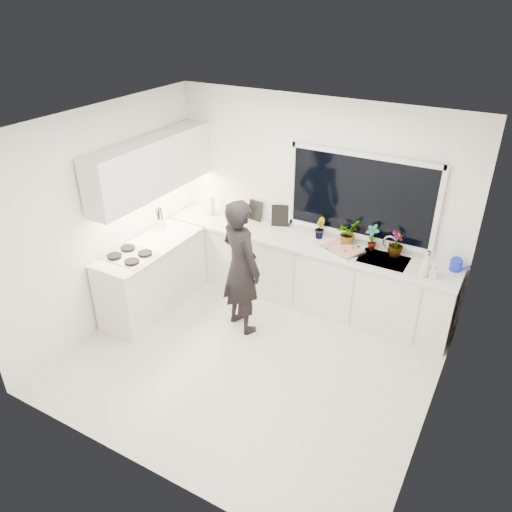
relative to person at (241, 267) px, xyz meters
The scene contains 25 objects.
floor 1.10m from the person, 51.39° to the right, with size 4.00×3.50×0.02m, color beige.
wall_back 1.39m from the person, 71.46° to the left, with size 4.00×0.02×2.70m, color white.
wall_left 1.75m from the person, 161.92° to the right, with size 0.02×3.50×2.70m, color white.
wall_right 2.53m from the person, 12.11° to the right, with size 0.02×3.50×2.70m, color white.
ceiling 1.96m from the person, 51.39° to the right, with size 4.00×3.50×0.02m, color white.
window 1.72m from the person, 49.86° to the left, with size 1.80×0.02×1.00m, color black.
base_cabinets_back 1.10m from the person, 65.90° to the left, with size 3.92×0.58×0.88m, color white.
base_cabinets_left 1.34m from the person, behind, with size 0.58×1.60×0.88m, color white.
countertop_back 1.01m from the person, 65.67° to the left, with size 3.94×0.62×0.04m, color silver.
countertop_left 1.27m from the person, behind, with size 0.62×1.60×0.04m, color silver.
upper_cabinets 1.70m from the person, behind, with size 0.34×2.10×0.70m, color white.
sink 1.74m from the person, 32.38° to the left, with size 0.58×0.42×0.14m, color silver.
faucet 1.86m from the person, 37.62° to the left, with size 0.03×0.03×0.22m, color silver.
stovetop 1.38m from the person, 157.78° to the right, with size 0.56×0.48×0.03m, color black.
person is the anchor object (origin of this frame).
pizza_tray 1.31m from the person, 43.52° to the left, with size 0.47×0.35×0.03m, color silver.
pizza 1.31m from the person, 43.52° to the left, with size 0.43×0.31×0.01m, color #C04019.
watering_can 2.52m from the person, 25.68° to the left, with size 0.14×0.14×0.13m, color #1625D1.
paper_towel_roll 1.53m from the person, 137.23° to the left, with size 0.11×0.11×0.26m, color white.
knife_block 1.26m from the person, 120.94° to the left, with size 0.13×0.10×0.22m, color #936044.
utensil_crock 1.47m from the person, 168.98° to the left, with size 0.13×0.13×0.16m, color silver.
picture_frame_large 1.27m from the person, 111.46° to the left, with size 0.22×0.02×0.28m, color black.
picture_frame_small 1.19m from the person, 93.04° to the left, with size 0.25×0.02×0.30m, color black.
herb_plants 1.55m from the person, 45.26° to the left, with size 1.20×0.30×0.34m.
soap_bottles 2.15m from the person, 21.32° to the left, with size 0.21×0.13×0.30m.
Camera 1 is at (2.29, -3.91, 3.87)m, focal length 35.00 mm.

